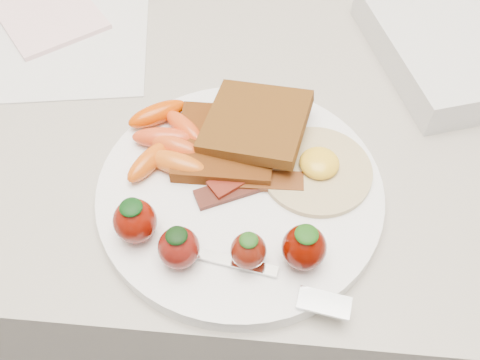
{
  "coord_description": "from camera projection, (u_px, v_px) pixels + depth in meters",
  "views": [
    {
      "loc": [
        0.04,
        1.25,
        1.32
      ],
      "look_at": [
        0.01,
        1.54,
        0.93
      ],
      "focal_mm": 40.0,
      "sensor_mm": 36.0,
      "label": 1
    }
  ],
  "objects": [
    {
      "name": "counter",
      "position": [
        242.0,
        265.0,
        0.97
      ],
      "size": [
        2.0,
        0.6,
        0.9
      ],
      "primitive_type": "cube",
      "color": "gray",
      "rests_on": "ground"
    },
    {
      "name": "plate",
      "position": [
        240.0,
        192.0,
        0.51
      ],
      "size": [
        0.27,
        0.27,
        0.02
      ],
      "primitive_type": "cylinder",
      "color": "white",
      "rests_on": "counter"
    },
    {
      "name": "toast_lower",
      "position": [
        225.0,
        143.0,
        0.52
      ],
      "size": [
        0.09,
        0.09,
        0.01
      ],
      "primitive_type": "cube",
      "rotation": [
        0.0,
        0.0,
        0.0
      ],
      "color": "#452609",
      "rests_on": "plate"
    },
    {
      "name": "toast_upper",
      "position": [
        256.0,
        122.0,
        0.52
      ],
      "size": [
        0.11,
        0.11,
        0.02
      ],
      "primitive_type": "cube",
      "rotation": [
        0.0,
        -0.1,
        -0.2
      ],
      "color": "#371C08",
      "rests_on": "toast_lower"
    },
    {
      "name": "fried_egg",
      "position": [
        317.0,
        168.0,
        0.51
      ],
      "size": [
        0.13,
        0.13,
        0.02
      ],
      "color": "beige",
      "rests_on": "plate"
    },
    {
      "name": "bacon_strips",
      "position": [
        249.0,
        179.0,
        0.5
      ],
      "size": [
        0.1,
        0.08,
        0.01
      ],
      "color": "black",
      "rests_on": "plate"
    },
    {
      "name": "baby_carrots",
      "position": [
        167.0,
        141.0,
        0.52
      ],
      "size": [
        0.09,
        0.12,
        0.02
      ],
      "color": "red",
      "rests_on": "plate"
    },
    {
      "name": "strawberries",
      "position": [
        213.0,
        240.0,
        0.44
      ],
      "size": [
        0.18,
        0.06,
        0.05
      ],
      "color": "#600C03",
      "rests_on": "plate"
    },
    {
      "name": "fork",
      "position": [
        265.0,
        278.0,
        0.44
      ],
      "size": [
        0.16,
        0.06,
        0.0
      ],
      "color": "silver",
      "rests_on": "plate"
    },
    {
      "name": "paper_sheet",
      "position": [
        70.0,
        28.0,
        0.67
      ],
      "size": [
        0.23,
        0.28,
        0.0
      ],
      "primitive_type": "cube",
      "rotation": [
        0.0,
        0.0,
        0.16
      ],
      "color": "silver",
      "rests_on": "counter"
    },
    {
      "name": "notepad",
      "position": [
        44.0,
        9.0,
        0.69
      ],
      "size": [
        0.19,
        0.2,
        0.01
      ],
      "primitive_type": "cube",
      "rotation": [
        0.0,
        0.0,
        0.69
      ],
      "color": "beige",
      "rests_on": "paper_sheet"
    }
  ]
}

